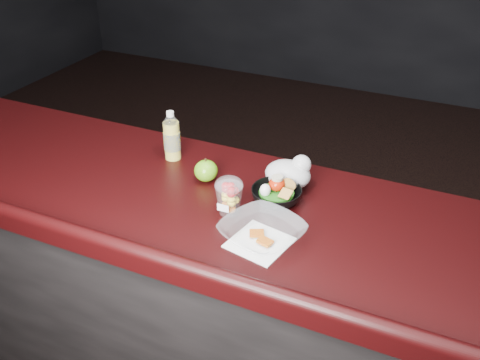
% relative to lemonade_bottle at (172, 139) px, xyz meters
% --- Properties ---
extents(counter, '(4.06, 0.71, 1.02)m').
position_rel_lemonade_bottle_xyz_m(counter, '(0.40, -0.19, -0.59)').
color(counter, black).
rests_on(counter, ground).
extents(lemonade_bottle, '(0.06, 0.06, 0.19)m').
position_rel_lemonade_bottle_xyz_m(lemonade_bottle, '(0.00, 0.00, 0.00)').
color(lemonade_bottle, yellow).
rests_on(lemonade_bottle, counter).
extents(fruit_cup, '(0.09, 0.09, 0.13)m').
position_rel_lemonade_bottle_xyz_m(fruit_cup, '(0.34, -0.24, -0.01)').
color(fruit_cup, white).
rests_on(fruit_cup, counter).
extents(green_apple, '(0.08, 0.08, 0.09)m').
position_rel_lemonade_bottle_xyz_m(green_apple, '(0.19, -0.09, -0.04)').
color(green_apple, '#447F0E').
rests_on(green_apple, counter).
extents(plastic_bag, '(0.16, 0.13, 0.12)m').
position_rel_lemonade_bottle_xyz_m(plastic_bag, '(0.46, -0.01, -0.03)').
color(plastic_bag, silver).
rests_on(plastic_bag, counter).
extents(snack_bowl, '(0.20, 0.20, 0.09)m').
position_rel_lemonade_bottle_xyz_m(snack_bowl, '(0.46, -0.12, -0.05)').
color(snack_bowl, black).
rests_on(snack_bowl, counter).
extents(takeout_bowl, '(0.30, 0.30, 0.06)m').
position_rel_lemonade_bottle_xyz_m(takeout_bowl, '(0.49, -0.33, -0.05)').
color(takeout_bowl, silver).
rests_on(takeout_bowl, counter).
extents(paper_napkin, '(0.19, 0.19, 0.00)m').
position_rel_lemonade_bottle_xyz_m(paper_napkin, '(0.49, -0.34, -0.08)').
color(paper_napkin, white).
rests_on(paper_napkin, counter).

